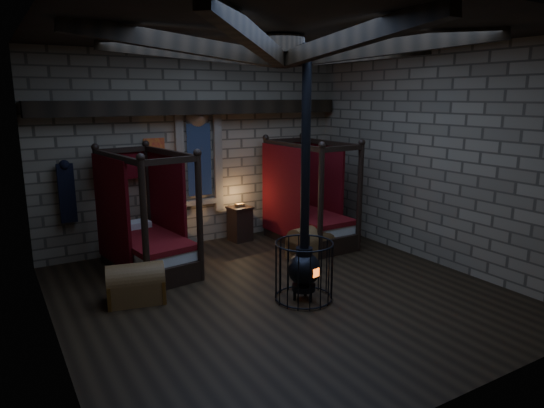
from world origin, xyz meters
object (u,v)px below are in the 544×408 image
bed_left (147,241)px  trunk_left (136,285)px  stove (304,265)px  bed_right (307,218)px  trunk_right (310,243)px

bed_left → trunk_left: (-0.61, -1.39, -0.27)m
trunk_left → stove: bearing=-16.3°
bed_right → stove: stove is taller
bed_left → stove: stove is taller
bed_left → stove: (1.78, -2.71, 0.04)m
bed_right → stove: (-1.92, -2.65, 0.03)m
trunk_left → trunk_right: bearing=18.9°
stove → trunk_left: bearing=137.7°
trunk_left → stove: stove is taller
trunk_right → stove: size_ratio=0.25×
bed_right → stove: 3.28m
trunk_left → trunk_right: (3.76, 0.41, 0.00)m
trunk_right → stove: bearing=-140.3°
bed_left → stove: 3.25m
bed_left → stove: bearing=-64.7°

